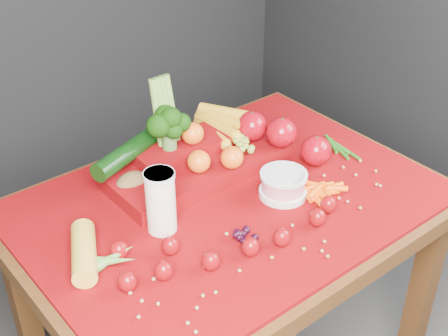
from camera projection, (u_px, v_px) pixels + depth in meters
table at (229, 232)px, 1.68m from camera, size 1.10×0.80×0.75m
red_cloth at (229, 201)px, 1.63m from camera, size 1.05×0.75×0.01m
milk_glass at (161, 200)px, 1.47m from camera, size 0.08×0.08×0.16m
yogurt_bowl at (283, 184)px, 1.62m from camera, size 0.13×0.13×0.07m
strawberry_scatter at (216, 241)px, 1.44m from camera, size 0.58×0.28×0.05m
dark_grape_cluster at (248, 235)px, 1.48m from camera, size 0.06×0.05×0.03m
soybean_scatter at (282, 236)px, 1.49m from camera, size 0.84×0.24×0.01m
corn_ear at (99, 259)px, 1.40m from camera, size 0.24×0.26×0.06m
potato at (132, 184)px, 1.63m from camera, size 0.10×0.07×0.07m
baby_carrot_pile at (319, 188)px, 1.64m from camera, size 0.18×0.17×0.03m
green_bean_pile at (338, 148)px, 1.83m from camera, size 0.14×0.12×0.01m
produce_mound at (208, 150)px, 1.72m from camera, size 0.62×0.37×0.27m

